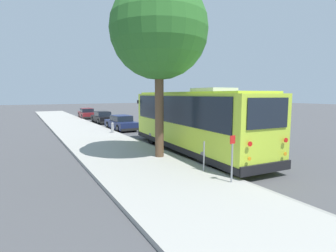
% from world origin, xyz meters
% --- Properties ---
extents(ground_plane, '(160.00, 160.00, 0.00)m').
position_xyz_m(ground_plane, '(0.00, 0.00, 0.00)').
color(ground_plane, '#474749').
extents(sidewalk_slab, '(80.00, 4.34, 0.15)m').
position_xyz_m(sidewalk_slab, '(0.00, 3.84, 0.07)').
color(sidewalk_slab, '#A3A099').
rests_on(sidewalk_slab, ground).
extents(curb_strip, '(80.00, 0.14, 0.15)m').
position_xyz_m(curb_strip, '(0.00, 1.60, 0.07)').
color(curb_strip, gray).
rests_on(curb_strip, ground).
extents(shuttle_bus, '(10.88, 3.19, 3.44)m').
position_xyz_m(shuttle_bus, '(0.17, 0.14, 1.85)').
color(shuttle_bus, '#BCDB38').
rests_on(shuttle_bus, ground).
extents(parked_sedan_navy, '(4.49, 1.79, 1.30)m').
position_xyz_m(parked_sedan_navy, '(10.80, 0.47, 0.60)').
color(parked_sedan_navy, '#19234C').
rests_on(parked_sedan_navy, ground).
extents(parked_sedan_black, '(4.28, 1.70, 1.27)m').
position_xyz_m(parked_sedan_black, '(17.34, 0.34, 0.59)').
color(parked_sedan_black, black).
rests_on(parked_sedan_black, ground).
extents(parked_sedan_maroon, '(4.68, 1.93, 1.33)m').
position_xyz_m(parked_sedan_maroon, '(23.94, 0.59, 0.62)').
color(parked_sedan_maroon, maroon).
rests_on(parked_sedan_maroon, ground).
extents(street_tree, '(4.54, 4.54, 8.89)m').
position_xyz_m(street_tree, '(-0.32, 2.48, 6.38)').
color(street_tree, brown).
rests_on(street_tree, sidewalk_slab).
extents(sign_post_near, '(0.06, 0.22, 1.62)m').
position_xyz_m(sign_post_near, '(-5.01, 2.08, 0.99)').
color(sign_post_near, gray).
rests_on(sign_post_near, sidewalk_slab).
extents(sign_post_far, '(0.06, 0.06, 1.18)m').
position_xyz_m(sign_post_far, '(-3.46, 2.08, 0.74)').
color(sign_post_far, gray).
rests_on(sign_post_far, sidewalk_slab).
extents(fire_hydrant, '(0.22, 0.22, 0.81)m').
position_xyz_m(fire_hydrant, '(8.39, 2.02, 0.55)').
color(fire_hydrant, '#99999E').
rests_on(fire_hydrant, sidewalk_slab).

